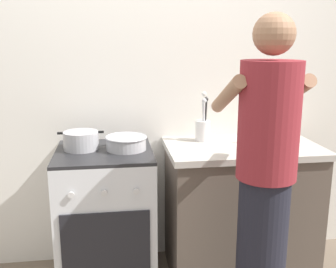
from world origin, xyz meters
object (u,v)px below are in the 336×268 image
object	(u,v)px
spice_bottle	(254,140)
person	(265,184)
oil_bottle	(273,128)
pot	(81,140)
stove_range	(106,217)
mixing_bowl	(126,142)
utensil_crock	(203,127)

from	to	relation	value
spice_bottle	person	size ratio (longest dim) A/B	0.05
oil_bottle	pot	bearing A→B (deg)	177.26
stove_range	person	distance (m)	1.09
mixing_bowl	pot	bearing A→B (deg)	171.11
pot	mixing_bowl	size ratio (longest dim) A/B	1.08
stove_range	utensil_crock	xyz separation A→B (m)	(0.67, 0.16, 0.54)
pot	person	distance (m)	1.16
utensil_crock	spice_bottle	size ratio (longest dim) A/B	3.59
mixing_bowl	spice_bottle	distance (m)	0.82
utensil_crock	spice_bottle	bearing A→B (deg)	-36.66
mixing_bowl	utensil_crock	world-z (taller)	utensil_crock
stove_range	utensil_crock	bearing A→B (deg)	13.51
pot	oil_bottle	distance (m)	1.24
person	mixing_bowl	bearing A→B (deg)	137.52
pot	oil_bottle	xyz separation A→B (m)	(1.23, -0.06, 0.05)
stove_range	person	bearing A→B (deg)	-36.79
pot	spice_bottle	size ratio (longest dim) A/B	3.05
spice_bottle	person	world-z (taller)	person
stove_range	pot	size ratio (longest dim) A/B	3.16
mixing_bowl	oil_bottle	bearing A→B (deg)	-0.92
stove_range	pot	world-z (taller)	pot
stove_range	pot	bearing A→B (deg)	159.59
oil_bottle	mixing_bowl	bearing A→B (deg)	179.08
spice_bottle	oil_bottle	xyz separation A→B (m)	(0.14, 0.05, 0.06)
mixing_bowl	spice_bottle	size ratio (longest dim) A/B	2.82
mixing_bowl	oil_bottle	xyz separation A→B (m)	(0.95, -0.02, 0.06)
pot	mixing_bowl	distance (m)	0.28
stove_range	oil_bottle	world-z (taller)	oil_bottle
stove_range	spice_bottle	distance (m)	1.08
stove_range	mixing_bowl	size ratio (longest dim) A/B	3.41
mixing_bowl	person	size ratio (longest dim) A/B	0.16
mixing_bowl	utensil_crock	bearing A→B (deg)	16.09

